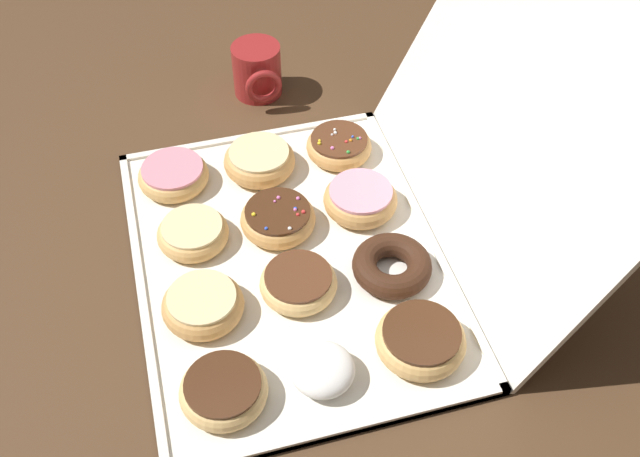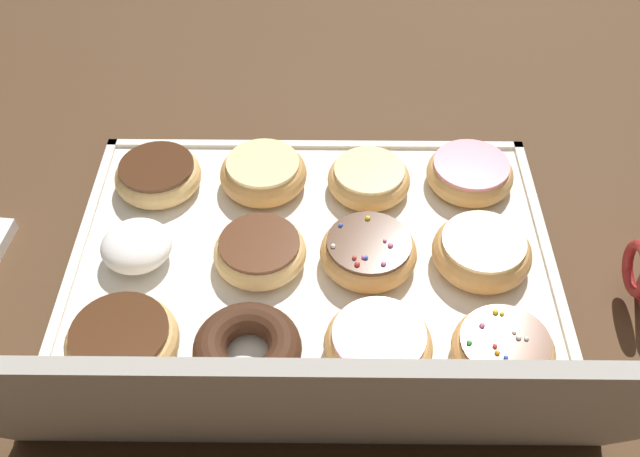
% 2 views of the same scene
% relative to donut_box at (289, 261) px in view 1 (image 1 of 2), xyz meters
% --- Properties ---
extents(ground_plane, '(3.00, 3.00, 0.00)m').
position_rel_donut_box_xyz_m(ground_plane, '(0.00, 0.00, -0.01)').
color(ground_plane, '#4C331E').
extents(donut_box, '(0.57, 0.44, 0.01)m').
position_rel_donut_box_xyz_m(donut_box, '(0.00, 0.00, 0.00)').
color(donut_box, silver).
rests_on(donut_box, ground).
extents(box_lid_open, '(0.57, 0.19, 0.41)m').
position_rel_donut_box_xyz_m(box_lid_open, '(0.00, 0.31, 0.20)').
color(box_lid_open, silver).
rests_on(box_lid_open, ground).
extents(pink_frosted_donut_0, '(0.11, 0.11, 0.04)m').
position_rel_donut_box_xyz_m(pink_frosted_donut_0, '(-0.20, -0.14, 0.02)').
color(pink_frosted_donut_0, tan).
rests_on(pink_frosted_donut_0, donut_box).
extents(glazed_ring_donut_1, '(0.11, 0.11, 0.03)m').
position_rel_donut_box_xyz_m(glazed_ring_donut_1, '(-0.07, -0.13, 0.02)').
color(glazed_ring_donut_1, tan).
rests_on(glazed_ring_donut_1, donut_box).
extents(glazed_ring_donut_2, '(0.11, 0.11, 0.04)m').
position_rel_donut_box_xyz_m(glazed_ring_donut_2, '(0.07, -0.13, 0.03)').
color(glazed_ring_donut_2, tan).
rests_on(glazed_ring_donut_2, donut_box).
extents(chocolate_frosted_donut_3, '(0.11, 0.11, 0.04)m').
position_rel_donut_box_xyz_m(chocolate_frosted_donut_3, '(0.20, -0.13, 0.02)').
color(chocolate_frosted_donut_3, '#E5B770').
rests_on(chocolate_frosted_donut_3, donut_box).
extents(glazed_ring_donut_4, '(0.12, 0.12, 0.04)m').
position_rel_donut_box_xyz_m(glazed_ring_donut_4, '(-0.20, -0.00, 0.03)').
color(glazed_ring_donut_4, tan).
rests_on(glazed_ring_donut_4, donut_box).
extents(sprinkle_donut_5, '(0.11, 0.11, 0.04)m').
position_rel_donut_box_xyz_m(sprinkle_donut_5, '(-0.07, -0.00, 0.02)').
color(sprinkle_donut_5, tan).
rests_on(sprinkle_donut_5, donut_box).
extents(chocolate_frosted_donut_6, '(0.11, 0.11, 0.04)m').
position_rel_donut_box_xyz_m(chocolate_frosted_donut_6, '(0.06, -0.00, 0.02)').
color(chocolate_frosted_donut_6, '#E5B770').
rests_on(chocolate_frosted_donut_6, donut_box).
extents(powdered_filled_donut_7, '(0.08, 0.08, 0.04)m').
position_rel_donut_box_xyz_m(powdered_filled_donut_7, '(0.21, -0.01, 0.03)').
color(powdered_filled_donut_7, white).
rests_on(powdered_filled_donut_7, donut_box).
extents(sprinkle_donut_8, '(0.11, 0.11, 0.04)m').
position_rel_donut_box_xyz_m(sprinkle_donut_8, '(-0.20, 0.13, 0.02)').
color(sprinkle_donut_8, tan).
rests_on(sprinkle_donut_8, donut_box).
extents(pink_frosted_donut_9, '(0.11, 0.11, 0.04)m').
position_rel_donut_box_xyz_m(pink_frosted_donut_9, '(-0.07, 0.13, 0.03)').
color(pink_frosted_donut_9, tan).
rests_on(pink_frosted_donut_9, donut_box).
extents(chocolate_cake_ring_donut_10, '(0.11, 0.11, 0.04)m').
position_rel_donut_box_xyz_m(chocolate_cake_ring_donut_10, '(0.07, 0.14, 0.02)').
color(chocolate_cake_ring_donut_10, '#381E11').
rests_on(chocolate_cake_ring_donut_10, donut_box).
extents(chocolate_frosted_donut_11, '(0.12, 0.12, 0.04)m').
position_rel_donut_box_xyz_m(chocolate_frosted_donut_11, '(0.20, 0.13, 0.03)').
color(chocolate_frosted_donut_11, tan).
rests_on(chocolate_frosted_donut_11, donut_box).
extents(coffee_mug, '(0.11, 0.09, 0.10)m').
position_rel_donut_box_xyz_m(coffee_mug, '(-0.41, 0.04, 0.04)').
color(coffee_mug, maroon).
rests_on(coffee_mug, ground).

